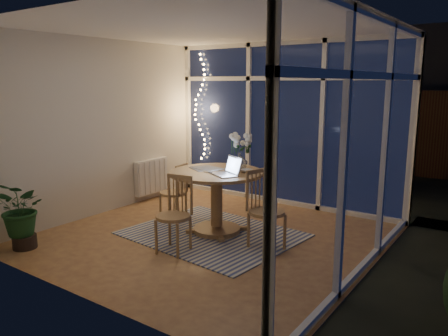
{
  "coord_description": "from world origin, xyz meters",
  "views": [
    {
      "loc": [
        3.22,
        -4.31,
        1.96
      ],
      "look_at": [
        0.02,
        0.25,
        0.87
      ],
      "focal_mm": 35.0,
      "sensor_mm": 36.0,
      "label": 1
    }
  ],
  "objects_px": {
    "chair_left": "(173,192)",
    "laptop": "(225,165)",
    "flower_vase": "(240,161)",
    "potted_plant": "(23,218)",
    "dining_table": "(217,202)",
    "chair_front": "(173,215)",
    "chair_right": "(267,210)"
  },
  "relations": [
    {
      "from": "chair_left",
      "to": "laptop",
      "type": "distance_m",
      "value": 1.21
    },
    {
      "from": "chair_left",
      "to": "flower_vase",
      "type": "height_order",
      "value": "flower_vase"
    },
    {
      "from": "potted_plant",
      "to": "dining_table",
      "type": "bearing_deg",
      "value": 48.63
    },
    {
      "from": "chair_front",
      "to": "potted_plant",
      "type": "bearing_deg",
      "value": -158.33
    },
    {
      "from": "chair_left",
      "to": "flower_vase",
      "type": "relative_size",
      "value": 4.02
    },
    {
      "from": "chair_front",
      "to": "potted_plant",
      "type": "height_order",
      "value": "chair_front"
    },
    {
      "from": "laptop",
      "to": "flower_vase",
      "type": "relative_size",
      "value": 1.63
    },
    {
      "from": "chair_right",
      "to": "chair_front",
      "type": "distance_m",
      "value": 1.1
    },
    {
      "from": "chair_front",
      "to": "laptop",
      "type": "relative_size",
      "value": 2.67
    },
    {
      "from": "chair_right",
      "to": "chair_front",
      "type": "xyz_separation_m",
      "value": [
        -0.84,
        -0.71,
        -0.03
      ]
    },
    {
      "from": "dining_table",
      "to": "flower_vase",
      "type": "relative_size",
      "value": 5.81
    },
    {
      "from": "dining_table",
      "to": "laptop",
      "type": "bearing_deg",
      "value": -32.29
    },
    {
      "from": "dining_table",
      "to": "flower_vase",
      "type": "xyz_separation_m",
      "value": [
        0.17,
        0.29,
        0.52
      ]
    },
    {
      "from": "dining_table",
      "to": "laptop",
      "type": "xyz_separation_m",
      "value": [
        0.23,
        -0.15,
        0.54
      ]
    },
    {
      "from": "flower_vase",
      "to": "chair_front",
      "type": "bearing_deg",
      "value": -99.15
    },
    {
      "from": "chair_right",
      "to": "flower_vase",
      "type": "height_order",
      "value": "flower_vase"
    },
    {
      "from": "dining_table",
      "to": "chair_right",
      "type": "distance_m",
      "value": 0.84
    },
    {
      "from": "chair_left",
      "to": "potted_plant",
      "type": "bearing_deg",
      "value": -31.91
    },
    {
      "from": "dining_table",
      "to": "flower_vase",
      "type": "bearing_deg",
      "value": 59.75
    },
    {
      "from": "chair_right",
      "to": "dining_table",
      "type": "bearing_deg",
      "value": 100.35
    },
    {
      "from": "chair_front",
      "to": "flower_vase",
      "type": "xyz_separation_m",
      "value": [
        0.18,
        1.13,
        0.48
      ]
    },
    {
      "from": "dining_table",
      "to": "potted_plant",
      "type": "relative_size",
      "value": 1.6
    },
    {
      "from": "laptop",
      "to": "flower_vase",
      "type": "height_order",
      "value": "laptop"
    },
    {
      "from": "laptop",
      "to": "potted_plant",
      "type": "distance_m",
      "value": 2.5
    },
    {
      "from": "dining_table",
      "to": "chair_left",
      "type": "xyz_separation_m",
      "value": [
        -0.84,
        0.08,
        0.01
      ]
    },
    {
      "from": "chair_left",
      "to": "chair_right",
      "type": "bearing_deg",
      "value": 72.24
    },
    {
      "from": "chair_right",
      "to": "flower_vase",
      "type": "relative_size",
      "value": 4.6
    },
    {
      "from": "chair_right",
      "to": "potted_plant",
      "type": "height_order",
      "value": "chair_right"
    },
    {
      "from": "dining_table",
      "to": "potted_plant",
      "type": "height_order",
      "value": "dining_table"
    },
    {
      "from": "chair_right",
      "to": "chair_front",
      "type": "height_order",
      "value": "chair_right"
    },
    {
      "from": "flower_vase",
      "to": "potted_plant",
      "type": "height_order",
      "value": "flower_vase"
    },
    {
      "from": "laptop",
      "to": "flower_vase",
      "type": "distance_m",
      "value": 0.44
    }
  ]
}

